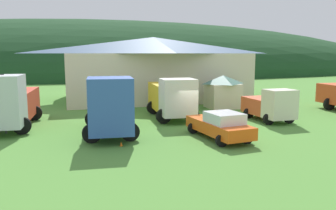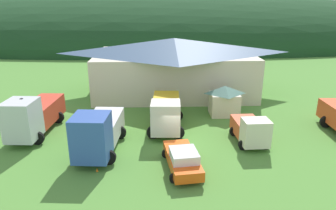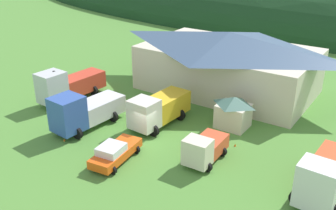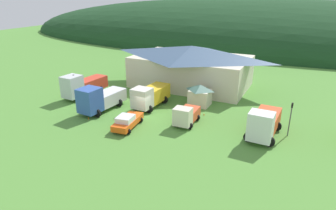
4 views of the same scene
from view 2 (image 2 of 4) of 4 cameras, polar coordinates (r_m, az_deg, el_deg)
ground_plane at (r=25.85m, az=1.88°, el=-7.09°), size 200.00×200.00×0.00m
forested_hill_backdrop at (r=90.98m, az=-1.25°, el=11.68°), size 174.07×60.00×26.67m
depot_building at (r=38.95m, az=1.10°, el=7.32°), size 20.34×12.29×6.85m
play_shed_cream at (r=32.16m, az=10.29°, el=0.93°), size 3.07×2.69×3.06m
tow_truck_silver at (r=29.27m, az=-23.42°, el=-1.70°), size 3.43×7.98×3.74m
box_truck_blue at (r=24.21m, az=-12.69°, el=-4.76°), size 3.62×7.52×3.72m
heavy_rig_striped at (r=27.98m, az=-0.37°, el=-1.24°), size 3.44×6.95×3.24m
light_truck_cream at (r=26.25m, az=14.92°, el=-4.39°), size 2.63×4.57×2.50m
service_pickup_orange at (r=21.84m, az=2.67°, el=-9.82°), size 2.76×5.23×1.66m
traffic_light_west at (r=27.91m, az=-24.90°, el=-1.71°), size 0.20×0.32×3.77m
traffic_cone_near_pickup at (r=22.52m, az=-12.85°, el=-11.79°), size 0.36×0.36×0.52m
traffic_cone_mid_row at (r=30.26m, az=14.70°, el=-3.74°), size 0.36×0.36×0.50m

